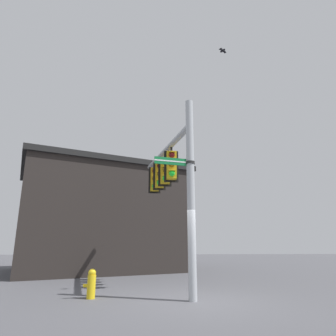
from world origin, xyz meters
TOP-DOWN VIEW (x-y plane):
  - ground_plane at (0.00, 0.00)m, footprint 80.00×80.00m
  - signal_pole at (0.00, 0.00)m, footprint 0.24×0.24m
  - mast_arm at (0.62, -2.63)m, footprint 1.45×5.32m
  - traffic_light_nearest_pole at (0.44, -1.84)m, footprint 0.54×0.49m
  - traffic_light_mid_inner at (0.63, -2.66)m, footprint 0.54×0.49m
  - traffic_light_mid_outer at (0.82, -3.48)m, footprint 0.54×0.49m
  - traffic_light_arm_end at (1.02, -4.31)m, footprint 0.54×0.49m
  - street_name_sign at (0.33, 0.08)m, footprint 1.26×0.42m
  - bird_flying at (-1.38, -0.59)m, footprint 0.31×0.25m
  - storefront_building at (4.35, -10.14)m, footprint 11.80×11.29m
  - fire_hydrant at (2.89, -0.58)m, footprint 0.35×0.24m

SIDE VIEW (x-z plane):
  - ground_plane at x=0.00m, z-range 0.00..0.00m
  - fire_hydrant at x=2.89m, z-range 0.00..0.83m
  - signal_pole at x=0.00m, z-range 0.00..6.04m
  - storefront_building at x=4.35m, z-range 0.01..6.14m
  - street_name_sign at x=0.33m, z-range 3.85..4.07m
  - traffic_light_nearest_pole at x=0.44m, z-range 3.72..5.04m
  - traffic_light_mid_inner at x=0.63m, z-range 3.72..5.04m
  - traffic_light_mid_outer at x=0.82m, z-range 3.72..5.04m
  - traffic_light_arm_end at x=1.02m, z-range 3.72..5.04m
  - mast_arm at x=0.62m, z-range 5.08..5.29m
  - bird_flying at x=-1.38m, z-range 8.43..8.52m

